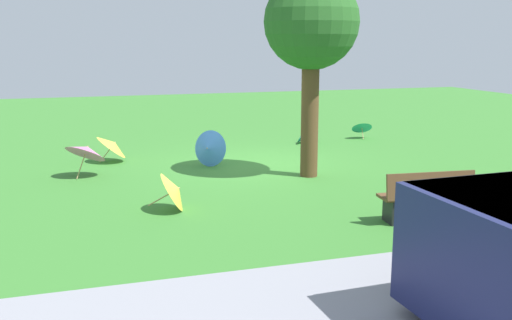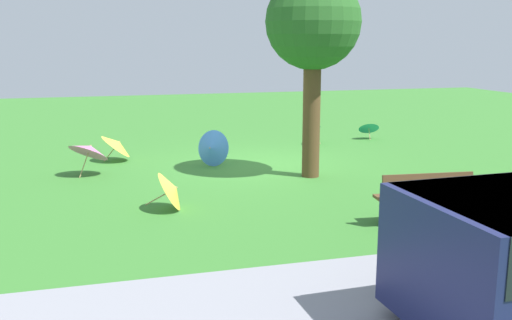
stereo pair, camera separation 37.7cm
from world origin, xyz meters
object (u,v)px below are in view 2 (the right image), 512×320
(park_bench, at_px, (424,197))
(parasol_pink_0, at_px, (89,149))
(parasol_yellow_0, at_px, (173,190))
(parasol_teal_1, at_px, (369,127))
(parasol_yellow_1, at_px, (117,144))
(shade_tree, at_px, (313,26))
(parasol_blue_0, at_px, (212,148))
(parasol_teal_0, at_px, (311,133))

(park_bench, height_order, parasol_pink_0, parasol_pink_0)
(parasol_yellow_0, relative_size, parasol_teal_1, 1.16)
(parasol_yellow_0, distance_m, parasol_teal_1, 9.38)
(parasol_pink_0, xyz_separation_m, parasol_yellow_1, (-0.68, -1.48, -0.16))
(shade_tree, distance_m, parasol_yellow_0, 4.88)
(parasol_yellow_1, bearing_deg, parasol_teal_1, -169.61)
(shade_tree, relative_size, parasol_blue_0, 4.95)
(park_bench, xyz_separation_m, parasol_yellow_0, (3.99, -1.95, -0.08))
(shade_tree, xyz_separation_m, parasol_teal_0, (-1.55, -4.09, -3.05))
(parasol_teal_0, height_order, parasol_teal_1, parasol_teal_0)
(parasol_teal_1, bearing_deg, parasol_yellow_1, 10.39)
(shade_tree, relative_size, parasol_yellow_0, 5.18)
(parasol_teal_0, bearing_deg, parasol_blue_0, 34.33)
(parasol_pink_0, relative_size, parasol_teal_0, 1.40)
(shade_tree, bearing_deg, parasol_yellow_0, 28.68)
(park_bench, bearing_deg, parasol_yellow_1, -54.69)
(shade_tree, bearing_deg, parasol_pink_0, -16.80)
(parasol_yellow_0, relative_size, parasol_blue_0, 0.96)
(park_bench, xyz_separation_m, parasol_blue_0, (2.57, -5.49, -0.01))
(parasol_teal_1, bearing_deg, shade_tree, 50.48)
(parasol_teal_0, bearing_deg, parasol_yellow_0, 50.28)
(shade_tree, relative_size, parasol_pink_0, 3.49)
(parasol_yellow_1, bearing_deg, parasol_yellow_0, 99.38)
(parasol_yellow_0, height_order, parasol_teal_1, parasol_yellow_0)
(parasol_pink_0, bearing_deg, parasol_teal_0, -157.74)
(parasol_teal_0, relative_size, parasol_blue_0, 1.01)
(shade_tree, height_order, parasol_blue_0, shade_tree)
(parasol_pink_0, distance_m, parasol_teal_0, 6.93)
(parasol_yellow_1, relative_size, parasol_teal_1, 1.20)
(park_bench, xyz_separation_m, parasol_pink_0, (5.46, -5.27, 0.14))
(park_bench, bearing_deg, parasol_blue_0, -64.95)
(shade_tree, xyz_separation_m, parasol_blue_0, (1.97, -1.69, -2.91))
(park_bench, relative_size, parasol_yellow_0, 1.88)
(shade_tree, xyz_separation_m, parasol_yellow_1, (4.18, -2.95, -2.93))
(parasol_yellow_0, distance_m, parasol_blue_0, 3.82)
(parasol_blue_0, height_order, parasol_teal_1, parasol_blue_0)
(parasol_pink_0, height_order, parasol_teal_1, parasol_pink_0)
(park_bench, distance_m, parasol_teal_1, 8.72)
(parasol_yellow_0, relative_size, parasol_yellow_1, 0.96)
(parasol_yellow_1, xyz_separation_m, parasol_teal_0, (-5.73, -1.14, -0.13))
(shade_tree, height_order, parasol_teal_1, shade_tree)
(parasol_blue_0, bearing_deg, shade_tree, 139.31)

